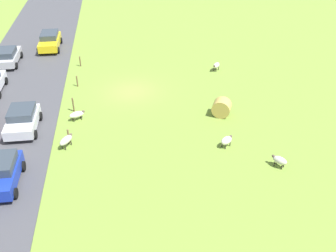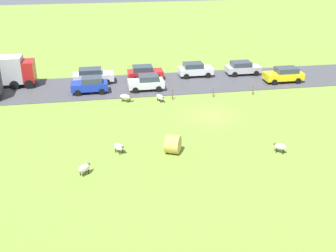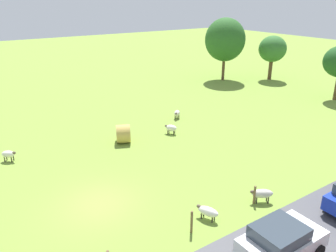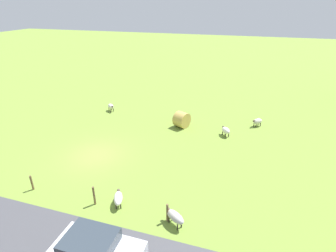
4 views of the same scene
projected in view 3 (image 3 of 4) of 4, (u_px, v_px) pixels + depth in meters
ground_plane at (99, 204)px, 18.29m from camera, size 160.00×160.00×0.00m
sheep_0 at (262, 194)px, 18.26m from camera, size 1.04×1.25×0.79m
sheep_1 at (208, 211)px, 16.88m from camera, size 1.24×0.88×0.70m
sheep_2 at (8, 154)px, 22.82m from camera, size 0.94×1.01×0.78m
sheep_3 at (171, 128)px, 27.40m from camera, size 1.06×0.98×0.78m
sheep_4 at (177, 113)px, 30.89m from camera, size 1.00×1.02×0.76m
hay_bale_0 at (123, 134)px, 25.75m from camera, size 1.72×1.54×1.41m
tree_0 at (225, 40)px, 43.43m from camera, size 5.22×5.22×8.09m
tree_2 at (273, 49)px, 44.17m from camera, size 3.61×3.61×5.81m
fence_post_2 at (192, 222)px, 15.89m from camera, size 0.12×0.12×1.19m
fence_post_3 at (254, 195)px, 18.13m from camera, size 0.12×0.12×1.10m
car_5 at (281, 240)px, 14.27m from camera, size 2.21×3.83×1.60m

